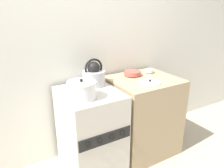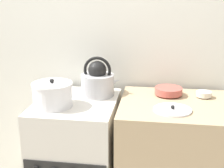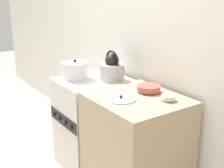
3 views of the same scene
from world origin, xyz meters
name	(u,v)px [view 3 (image 3 of 3)]	position (x,y,z in m)	size (l,w,h in m)	color
wall_back	(127,33)	(0.00, 0.70, 1.25)	(7.00, 0.06, 2.50)	silver
stove	(93,122)	(0.00, 0.31, 0.43)	(0.52, 0.64, 0.86)	beige
counter	(136,149)	(0.65, 0.32, 0.44)	(0.71, 0.63, 0.88)	tan
kettle	(112,69)	(0.12, 0.45, 0.96)	(0.28, 0.23, 0.27)	#B2B2B7
cooking_pot	(75,70)	(-0.12, 0.20, 0.94)	(0.25, 0.25, 0.18)	silver
enamel_bowl	(148,88)	(0.60, 0.47, 0.91)	(0.18, 0.18, 0.05)	#B75147
small_ceramic_bowl	(168,98)	(0.83, 0.46, 0.90)	(0.10, 0.10, 0.04)	beige
loose_pot_lid	(121,99)	(0.62, 0.19, 0.88)	(0.22, 0.22, 0.03)	silver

